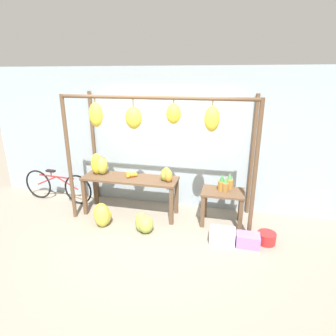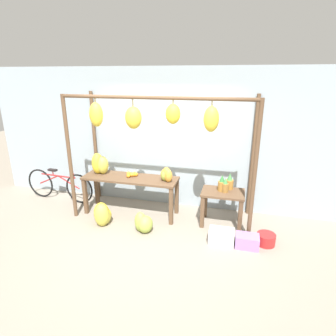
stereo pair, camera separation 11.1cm
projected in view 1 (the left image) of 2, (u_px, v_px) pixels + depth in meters
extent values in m
plane|color=gray|center=(149.00, 240.00, 4.72)|extent=(20.00, 20.00, 0.00)
cube|color=#99A8B2|center=(169.00, 139.00, 5.67)|extent=(8.00, 0.08, 2.80)
cylinder|color=brown|center=(69.00, 160.00, 5.13)|extent=(0.07, 0.07, 2.33)
cylinder|color=brown|center=(255.00, 173.00, 4.42)|extent=(0.07, 0.07, 2.33)
cylinder|color=brown|center=(94.00, 147.00, 6.01)|extent=(0.07, 0.07, 2.33)
cylinder|color=brown|center=(252.00, 157.00, 5.30)|extent=(0.07, 0.07, 2.33)
cylinder|color=brown|center=(154.00, 98.00, 4.41)|extent=(3.27, 0.06, 0.06)
cylinder|color=brown|center=(95.00, 100.00, 4.66)|extent=(0.02, 0.02, 0.06)
ellipsoid|color=gold|center=(96.00, 115.00, 4.73)|extent=(0.24, 0.21, 0.41)
cylinder|color=brown|center=(133.00, 103.00, 4.52)|extent=(0.02, 0.02, 0.11)
ellipsoid|color=gold|center=(134.00, 118.00, 4.59)|extent=(0.28, 0.25, 0.37)
cylinder|color=brown|center=(174.00, 102.00, 4.36)|extent=(0.02, 0.02, 0.05)
ellipsoid|color=yellow|center=(174.00, 114.00, 4.42)|extent=(0.24, 0.21, 0.32)
cylinder|color=brown|center=(213.00, 103.00, 4.23)|extent=(0.02, 0.02, 0.07)
ellipsoid|color=gold|center=(212.00, 119.00, 4.31)|extent=(0.24, 0.21, 0.40)
cube|color=brown|center=(130.00, 178.00, 5.39)|extent=(1.84, 0.56, 0.04)
cube|color=brown|center=(85.00, 197.00, 5.49)|extent=(0.07, 0.07, 0.72)
cube|color=brown|center=(171.00, 206.00, 5.11)|extent=(0.07, 0.07, 0.72)
cube|color=brown|center=(96.00, 188.00, 5.91)|extent=(0.07, 0.07, 0.72)
cube|color=brown|center=(177.00, 196.00, 5.53)|extent=(0.07, 0.07, 0.72)
cube|color=brown|center=(223.00, 192.00, 5.06)|extent=(0.76, 0.52, 0.04)
cube|color=brown|center=(203.00, 212.00, 5.03)|extent=(0.07, 0.07, 0.61)
cube|color=brown|center=(241.00, 216.00, 4.89)|extent=(0.07, 0.07, 0.61)
cube|color=brown|center=(205.00, 202.00, 5.43)|extent=(0.07, 0.07, 0.61)
cube|color=brown|center=(240.00, 205.00, 5.28)|extent=(0.07, 0.07, 0.61)
ellipsoid|color=gold|center=(102.00, 166.00, 5.51)|extent=(0.23, 0.25, 0.36)
ellipsoid|color=yellow|center=(97.00, 164.00, 5.51)|extent=(0.29, 0.30, 0.42)
sphere|color=orange|center=(130.00, 175.00, 5.43)|extent=(0.07, 0.07, 0.07)
sphere|color=orange|center=(136.00, 175.00, 5.42)|extent=(0.08, 0.08, 0.08)
sphere|color=orange|center=(131.00, 175.00, 5.41)|extent=(0.07, 0.07, 0.07)
sphere|color=orange|center=(128.00, 176.00, 5.35)|extent=(0.07, 0.07, 0.07)
sphere|color=orange|center=(134.00, 174.00, 5.47)|extent=(0.07, 0.07, 0.07)
sphere|color=orange|center=(131.00, 175.00, 5.39)|extent=(0.09, 0.09, 0.09)
sphere|color=orange|center=(128.00, 174.00, 5.47)|extent=(0.08, 0.08, 0.08)
sphere|color=orange|center=(133.00, 175.00, 5.41)|extent=(0.08, 0.08, 0.08)
cylinder|color=#A3702D|center=(222.00, 186.00, 5.06)|extent=(0.14, 0.14, 0.18)
cone|color=#337538|center=(222.00, 178.00, 5.02)|extent=(0.10, 0.10, 0.12)
cylinder|color=#A3702D|center=(229.00, 184.00, 5.15)|extent=(0.14, 0.14, 0.17)
cone|color=#428442|center=(230.00, 176.00, 5.11)|extent=(0.10, 0.10, 0.13)
cylinder|color=olive|center=(225.00, 187.00, 5.02)|extent=(0.12, 0.12, 0.16)
cone|color=#428442|center=(226.00, 180.00, 4.98)|extent=(0.09, 0.09, 0.10)
ellipsoid|color=gold|center=(104.00, 217.00, 5.15)|extent=(0.38, 0.39, 0.31)
ellipsoid|color=yellow|center=(103.00, 216.00, 5.18)|extent=(0.36, 0.34, 0.32)
ellipsoid|color=gold|center=(101.00, 214.00, 5.23)|extent=(0.28, 0.25, 0.34)
ellipsoid|color=yellow|center=(102.00, 214.00, 5.14)|extent=(0.32, 0.29, 0.43)
ellipsoid|color=gold|center=(102.00, 216.00, 5.06)|extent=(0.31, 0.29, 0.43)
ellipsoid|color=#9EB247|center=(146.00, 225.00, 4.89)|extent=(0.31, 0.33, 0.31)
ellipsoid|color=#9EB247|center=(141.00, 222.00, 4.91)|extent=(0.27, 0.25, 0.37)
cube|color=silver|center=(222.00, 236.00, 4.63)|extent=(0.41, 0.28, 0.23)
cylinder|color=#AD2323|center=(266.00, 238.00, 4.61)|extent=(0.30, 0.30, 0.19)
torus|color=black|center=(38.00, 184.00, 6.23)|extent=(0.66, 0.08, 0.66)
torus|color=black|center=(78.00, 190.00, 5.93)|extent=(0.66, 0.08, 0.66)
cylinder|color=maroon|center=(56.00, 177.00, 6.01)|extent=(0.87, 0.10, 0.03)
cylinder|color=maroon|center=(47.00, 181.00, 6.12)|extent=(0.52, 0.07, 0.26)
cylinder|color=maroon|center=(67.00, 183.00, 5.97)|extent=(0.52, 0.07, 0.26)
cylinder|color=maroon|center=(51.00, 174.00, 6.03)|extent=(0.02, 0.02, 0.10)
cube|color=black|center=(51.00, 171.00, 6.01)|extent=(0.21, 0.09, 0.04)
cylinder|color=maroon|center=(72.00, 177.00, 5.87)|extent=(0.02, 0.02, 0.10)
ellipsoid|color=gold|center=(164.00, 175.00, 5.19)|extent=(0.15, 0.13, 0.23)
ellipsoid|color=#93A33D|center=(165.00, 176.00, 5.18)|extent=(0.22, 0.21, 0.21)
ellipsoid|color=gold|center=(168.00, 176.00, 5.12)|extent=(0.17, 0.15, 0.24)
ellipsoid|color=gold|center=(166.00, 174.00, 5.18)|extent=(0.23, 0.22, 0.26)
cube|color=#9970B7|center=(248.00, 240.00, 4.53)|extent=(0.37, 0.25, 0.21)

